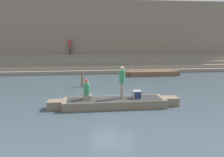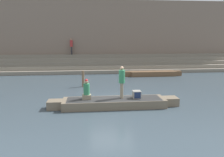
% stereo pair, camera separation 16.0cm
% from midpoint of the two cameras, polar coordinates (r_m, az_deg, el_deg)
% --- Properties ---
extents(ground_plane, '(120.00, 120.00, 0.00)m').
position_cam_midpoint_polar(ground_plane, '(13.00, -0.51, -6.05)').
color(ground_plane, '#3D4C56').
extents(ghat_steps, '(36.00, 3.05, 1.85)m').
position_cam_midpoint_polar(ghat_steps, '(24.37, -3.41, 3.44)').
color(ghat_steps, gray).
rests_on(ghat_steps, ground).
extents(back_wall, '(34.20, 1.28, 7.90)m').
position_cam_midpoint_polar(back_wall, '(25.89, -3.70, 11.06)').
color(back_wall, '#7F6B5B').
rests_on(back_wall, ground).
extents(rowboat_main, '(7.12, 1.46, 0.45)m').
position_cam_midpoint_polar(rowboat_main, '(11.99, 0.26, -6.29)').
color(rowboat_main, '#756651').
rests_on(rowboat_main, ground).
extents(person_standing, '(0.33, 0.33, 1.76)m').
position_cam_midpoint_polar(person_standing, '(11.88, 2.25, -0.35)').
color(person_standing, gray).
rests_on(person_standing, rowboat_main).
extents(person_rowing, '(0.47, 0.37, 1.10)m').
position_cam_midpoint_polar(person_rowing, '(11.85, -6.97, -3.27)').
color(person_rowing, gray).
rests_on(person_rowing, rowboat_main).
extents(tv_set, '(0.43, 0.43, 0.41)m').
position_cam_midpoint_polar(tv_set, '(12.09, 6.15, -4.14)').
color(tv_set, '#9E998E').
rests_on(tv_set, rowboat_main).
extents(moored_boat_shore, '(5.67, 1.02, 0.47)m').
position_cam_midpoint_polar(moored_boat_shore, '(21.92, 10.14, 1.35)').
color(moored_boat_shore, brown).
rests_on(moored_boat_shore, ground).
extents(mooring_post, '(0.20, 0.20, 1.24)m').
position_cam_midpoint_polar(mooring_post, '(16.87, -8.00, -0.09)').
color(mooring_post, brown).
rests_on(mooring_post, ground).
extents(person_on_steps, '(0.31, 0.31, 1.79)m').
position_cam_midpoint_polar(person_on_steps, '(25.05, -11.12, 8.55)').
color(person_on_steps, '#28282D').
rests_on(person_on_steps, ghat_steps).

